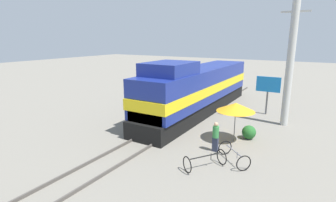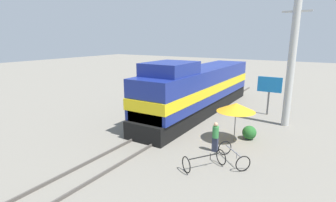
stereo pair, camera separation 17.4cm
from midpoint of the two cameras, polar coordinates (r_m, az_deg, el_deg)
name	(u,v)px [view 2 (the right image)]	position (r m, az deg, el deg)	size (l,w,h in m)	color
ground_plane	(179,123)	(18.97, 2.67, -4.83)	(120.00, 120.00, 0.00)	slate
rail_near	(170,120)	(19.29, 0.80, -4.27)	(0.08, 32.38, 0.15)	#4C4742
rail_far	(188,124)	(18.63, 4.61, -4.96)	(0.08, 32.38, 0.15)	#4C4742
locomotive	(198,89)	(21.18, 6.84, 2.54)	(2.95, 16.01, 4.47)	black
utility_pole	(291,63)	(19.45, 25.52, 7.53)	(1.80, 0.49, 8.68)	#B2B2AD
vendor_umbrella	(236,107)	(15.57, 14.90, -1.33)	(2.21, 2.21, 2.35)	#4C4C4C
billboard_sign	(269,87)	(22.05, 21.42, 2.85)	(1.83, 0.12, 3.03)	#595959
shrub_cluster	(249,133)	(16.70, 17.57, -6.57)	(0.83, 0.83, 0.83)	#236028
person_bystander	(215,136)	(14.34, 10.63, -7.47)	(0.34, 0.34, 1.65)	#2D3347
bicycle	(233,155)	(13.51, 14.40, -11.34)	(1.88, 1.84, 0.76)	black
bicycle_spare	(204,161)	(12.68, 8.29, -12.72)	(1.74, 2.05, 0.78)	black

